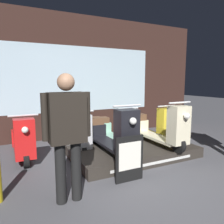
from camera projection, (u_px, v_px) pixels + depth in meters
The scene contains 11 objects.
ground_plane at pixel (162, 190), 3.05m from camera, with size 30.00×30.00×0.00m, color #4C4C51.
shop_wall_back at pixel (81, 77), 5.84m from camera, with size 7.35×0.09×3.20m.
display_platform at pixel (133, 151), 4.40m from camera, with size 2.43×1.37×0.20m.
scooter_display_left at pixel (111, 133), 4.02m from camera, with size 0.49×1.74×0.94m.
scooter_display_right at pixel (158, 128), 4.51m from camera, with size 0.49×1.74×0.94m.
scooter_backrow_0 at pixel (22, 140), 4.32m from camera, with size 0.49×1.74×0.94m.
scooter_backrow_1 at pixel (73, 134), 4.77m from camera, with size 0.49×1.74×0.94m.
scooter_backrow_2 at pixel (115, 129), 5.23m from camera, with size 0.49×1.74×0.94m.
scooter_backrow_3 at pixel (151, 125), 5.69m from camera, with size 0.49×1.74×0.94m.
person_left_browsing at pixel (67, 128), 2.65m from camera, with size 0.60×0.25×1.60m.
price_sign_board at pixel (129, 159), 3.27m from camera, with size 0.46×0.04×0.70m.
Camera 1 is at (-1.89, -2.25, 1.52)m, focal length 35.00 mm.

